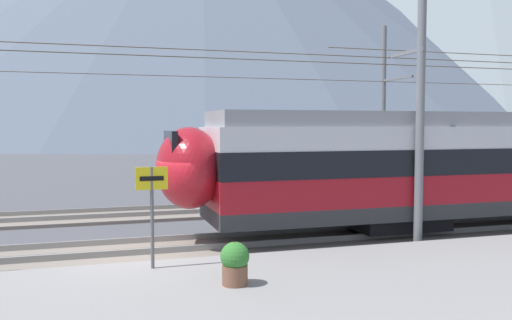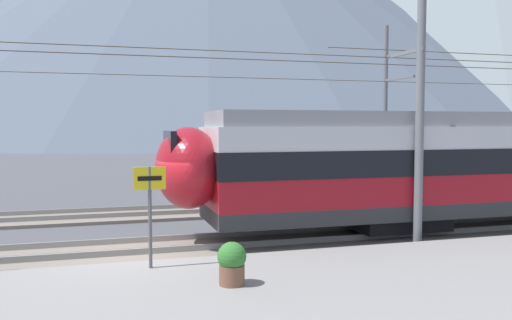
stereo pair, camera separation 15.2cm
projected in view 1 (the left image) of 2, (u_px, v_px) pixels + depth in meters
ground_plane at (141, 262)px, 13.39m from camera, size 400.00×400.00×0.00m
platform_slab at (160, 311)px, 9.46m from camera, size 120.00×6.16×0.29m
track_near at (138, 251)px, 14.36m from camera, size 120.00×3.00×0.28m
track_far at (126, 215)px, 20.04m from camera, size 120.00×3.00×0.28m
catenary_mast_mid at (418, 98)px, 14.89m from camera, size 40.53×1.87×8.20m
catenary_mast_far_side at (385, 109)px, 25.32m from camera, size 40.53×2.59×8.15m
platform_sign at (152, 194)px, 11.67m from camera, size 0.70×0.08×2.25m
potted_plant_platform_edge at (235, 262)px, 10.52m from camera, size 0.58×0.58×0.86m
mountain_central_peak at (204, 7)px, 162.80m from camera, size 204.65×204.65×79.42m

